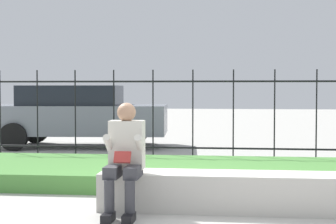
% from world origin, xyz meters
% --- Properties ---
extents(ground_plane, '(60.00, 60.00, 0.00)m').
position_xyz_m(ground_plane, '(0.00, 0.00, 0.00)').
color(ground_plane, '#B2AFA8').
extents(stone_bench, '(3.02, 0.57, 0.43)m').
position_xyz_m(stone_bench, '(0.35, 0.00, 0.19)').
color(stone_bench, beige).
rests_on(stone_bench, ground_plane).
extents(person_seated_reader, '(0.42, 0.73, 1.23)m').
position_xyz_m(person_seated_reader, '(-0.83, -0.32, 0.67)').
color(person_seated_reader, black).
rests_on(person_seated_reader, ground_plane).
extents(grass_berm, '(10.42, 2.38, 0.25)m').
position_xyz_m(grass_berm, '(0.00, 1.89, 0.12)').
color(grass_berm, '#4C893D').
rests_on(grass_berm, ground_plane).
extents(iron_fence, '(8.42, 0.03, 1.71)m').
position_xyz_m(iron_fence, '(-0.00, 3.39, 0.90)').
color(iron_fence, black).
rests_on(iron_fence, ground_plane).
extents(car_parked_left, '(4.24, 2.23, 1.44)m').
position_xyz_m(car_parked_left, '(-3.31, 6.48, 0.77)').
color(car_parked_left, slate).
rests_on(car_parked_left, ground_plane).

